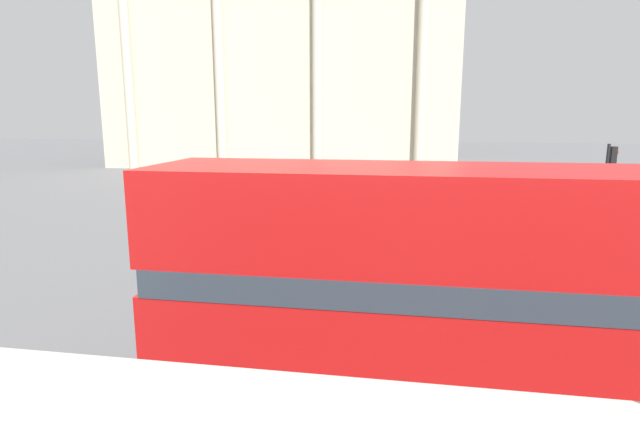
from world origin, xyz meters
The scene contains 7 objects.
double_decker_bus centered at (0.65, 5.51, 2.33)m, with size 10.04×2.65×4.17m.
plaza_building_left centered at (-12.39, 49.38, 11.17)m, with size 34.11×15.40×22.33m.
traffic_light_mid centered at (7.38, 17.93, 2.57)m, with size 0.42×0.24×3.95m.
car_navy centered at (4.69, 15.58, 0.70)m, with size 4.20×1.93×1.35m.
pedestrian_white centered at (-7.99, 19.59, 0.96)m, with size 0.32×0.32×1.68m.
pedestrian_red centered at (-5.94, 26.93, 1.03)m, with size 0.32×0.32×1.77m.
pedestrian_yellow centered at (2.88, 19.41, 0.98)m, with size 0.32×0.32×1.70m.
Camera 1 is at (-0.32, -2.43, 4.94)m, focal length 28.00 mm.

